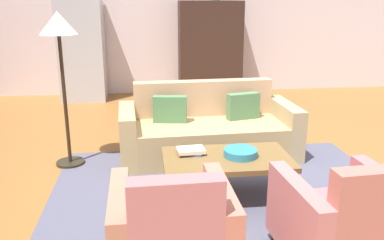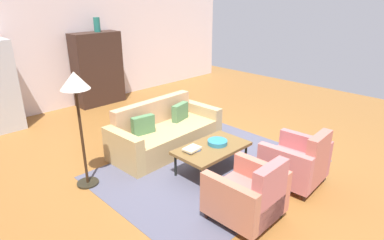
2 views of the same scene
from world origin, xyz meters
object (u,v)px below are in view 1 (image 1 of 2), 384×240
at_px(armchair_right, 346,225).
at_px(book_stack, 191,151).
at_px(couch, 207,131).
at_px(fruit_bowl, 241,153).
at_px(armchair_left, 172,237).
at_px(cabinet, 210,49).
at_px(floor_lamp, 59,38).
at_px(coffee_table, 227,160).
at_px(refrigerator, 82,50).

height_order(armchair_right, book_stack, armchair_right).
bearing_deg(couch, armchair_right, 101.99).
relative_size(armchair_right, fruit_bowl, 2.77).
xyz_separation_m(armchair_left, armchair_right, (1.20, 0.00, 0.00)).
xyz_separation_m(fruit_bowl, cabinet, (0.41, 4.38, 0.45)).
bearing_deg(floor_lamp, armchair_right, -44.52).
xyz_separation_m(coffee_table, armchair_right, (0.60, -1.17, -0.04)).
bearing_deg(armchair_right, fruit_bowl, 108.24).
relative_size(couch, refrigerator, 1.16).
bearing_deg(fruit_bowl, floor_lamp, 149.62).
bearing_deg(armchair_left, cabinet, 77.18).
bearing_deg(fruit_bowl, armchair_left, -122.01).
xyz_separation_m(armchair_right, fruit_bowl, (-0.47, 1.17, 0.11)).
xyz_separation_m(book_stack, refrigerator, (-1.54, 4.16, 0.48)).
xyz_separation_m(armchair_left, floor_lamp, (-1.03, 2.20, 1.10)).
bearing_deg(refrigerator, cabinet, 2.49).
relative_size(coffee_table, fruit_bowl, 3.78).
height_order(armchair_left, refrigerator, refrigerator).
height_order(book_stack, floor_lamp, floor_lamp).
bearing_deg(cabinet, refrigerator, -177.51).
distance_m(couch, refrigerator, 3.66).
bearing_deg(floor_lamp, cabinet, 56.99).
height_order(armchair_right, cabinet, cabinet).
relative_size(armchair_left, fruit_bowl, 2.77).
distance_m(fruit_bowl, refrigerator, 4.74).
distance_m(fruit_bowl, book_stack, 0.47).
height_order(couch, floor_lamp, floor_lamp).
distance_m(book_stack, floor_lamp, 1.88).
xyz_separation_m(armchair_right, refrigerator, (-2.47, 5.44, 0.58)).
bearing_deg(cabinet, book_stack, -101.54).
bearing_deg(refrigerator, coffee_table, -66.43).
distance_m(couch, floor_lamp, 2.00).
bearing_deg(couch, book_stack, 70.63).
bearing_deg(floor_lamp, armchair_left, -64.84).
bearing_deg(fruit_bowl, cabinet, 84.62).
xyz_separation_m(armchair_right, cabinet, (-0.06, 5.55, 0.56)).
height_order(fruit_bowl, book_stack, fruit_bowl).
bearing_deg(couch, armchair_left, 73.30).
height_order(armchair_right, fruit_bowl, armchair_right).
distance_m(fruit_bowl, floor_lamp, 2.27).
height_order(coffee_table, armchair_right, armchair_right).
height_order(couch, armchair_right, armchair_right).
relative_size(couch, book_stack, 7.78).
distance_m(coffee_table, armchair_right, 1.31).
xyz_separation_m(coffee_table, fruit_bowl, (0.13, 0.00, 0.07)).
relative_size(couch, armchair_left, 2.43).
xyz_separation_m(armchair_left, fruit_bowl, (0.73, 1.17, 0.11)).
distance_m(couch, coffee_table, 1.19).
bearing_deg(armchair_left, coffee_table, 61.64).
bearing_deg(refrigerator, floor_lamp, -85.88).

